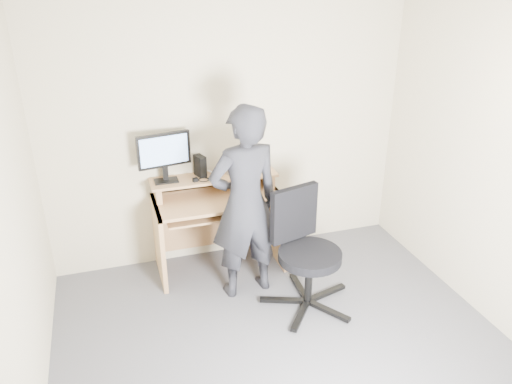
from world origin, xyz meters
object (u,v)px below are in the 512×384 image
office_chair (304,246)px  person (245,204)px  desk (217,214)px  monitor (164,153)px

office_chair → person: 0.62m
desk → monitor: size_ratio=2.46×
monitor → office_chair: 1.50m
desk → person: 0.63m
desk → office_chair: size_ratio=1.18×
person → office_chair: bearing=135.6°
monitor → office_chair: size_ratio=0.48×
desk → office_chair: (0.56, -0.84, 0.01)m
office_chair → person: (-0.43, 0.32, 0.32)m
monitor → office_chair: bearing=-52.5°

